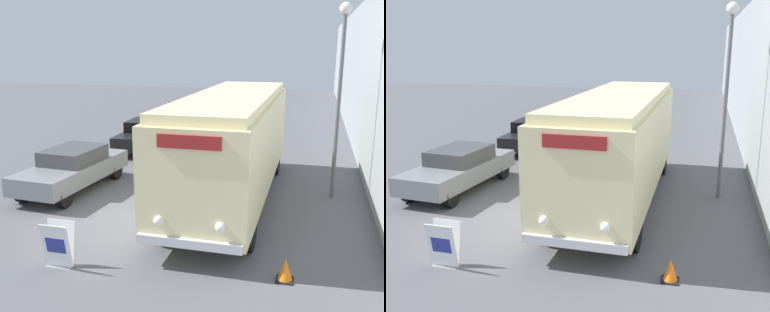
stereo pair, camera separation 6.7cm
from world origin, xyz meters
TOP-DOWN VIEW (x-y plane):
  - ground_plane at (0.00, 0.00)m, footprint 80.00×80.00m
  - building_wall_right at (6.81, 10.00)m, footprint 0.30×60.00m
  - vintage_bus at (2.48, 2.33)m, footprint 2.44×9.71m
  - sign_board at (-0.32, -2.99)m, footprint 0.67×0.38m
  - streetlamp at (5.54, 3.45)m, footprint 0.36×0.36m
  - parked_car_near at (-2.82, 2.00)m, footprint 2.06×4.67m
  - parked_car_mid at (-2.64, 8.20)m, footprint 1.89×4.31m
  - parked_car_far at (-2.69, 15.36)m, footprint 2.38×4.68m
  - parked_car_distant at (-2.83, 21.13)m, footprint 2.34×4.60m
  - traffic_cone at (4.49, -2.30)m, footprint 0.36×0.36m

SIDE VIEW (x-z plane):
  - ground_plane at x=0.00m, z-range 0.00..0.00m
  - traffic_cone at x=4.49m, z-range -0.01..0.48m
  - sign_board at x=-0.32m, z-range -0.02..1.01m
  - parked_car_distant at x=-2.83m, z-range 0.02..1.42m
  - parked_car_mid at x=-2.64m, z-range 0.03..1.43m
  - parked_car_near at x=-2.82m, z-range 0.04..1.45m
  - parked_car_far at x=-2.69m, z-range 0.03..1.46m
  - vintage_bus at x=2.48m, z-range 0.23..3.56m
  - building_wall_right at x=6.81m, z-range 0.00..6.67m
  - streetlamp at x=5.54m, z-range 0.93..6.87m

